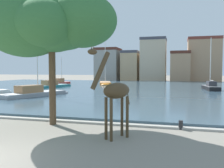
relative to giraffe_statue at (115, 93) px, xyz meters
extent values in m
cube|color=#3D5666|center=(-4.21, 30.27, -2.09)|extent=(83.18, 54.29, 0.27)
cube|color=#ADA89E|center=(-4.21, 2.87, -2.16)|extent=(83.18, 0.50, 0.12)
cylinder|color=#42331E|center=(-0.06, -0.42, -1.21)|extent=(0.15, 0.15, 2.01)
cylinder|color=#42331E|center=(-0.37, -0.20, -1.21)|extent=(0.15, 0.15, 2.01)
cylinder|color=#42331E|center=(0.52, 0.41, -1.21)|extent=(0.15, 0.15, 2.01)
cylinder|color=#42331E|center=(0.21, 0.63, -1.21)|extent=(0.15, 0.15, 2.01)
ellipsoid|color=#42331E|center=(0.08, 0.11, 0.08)|extent=(1.38, 1.61, 0.77)
cylinder|color=#42331E|center=(-0.49, -0.69, 1.05)|extent=(0.79, 0.99, 1.72)
ellipsoid|color=#42331E|center=(-0.73, -1.04, 1.85)|extent=(0.48, 0.54, 0.26)
cone|color=#42331E|center=(-0.68, -1.08, 2.06)|extent=(0.05, 0.05, 0.15)
cone|color=#42331E|center=(-0.79, -1.01, 2.06)|extent=(0.05, 0.05, 0.15)
cylinder|color=#42331E|center=(0.50, 0.71, -0.24)|extent=(0.16, 0.20, 0.82)
ellipsoid|color=white|center=(-19.62, 16.39, -1.88)|extent=(1.83, 2.35, 0.64)
cube|color=red|center=(-21.59, 36.55, -1.90)|extent=(1.72, 6.13, 0.63)
ellipsoid|color=red|center=(-21.55, 39.45, -1.90)|extent=(1.50, 2.16, 0.60)
cube|color=#C7716E|center=(-21.59, 36.55, -1.56)|extent=(1.68, 6.01, 0.06)
cube|color=#9E7047|center=(-21.60, 36.10, -1.09)|extent=(1.17, 2.15, 0.87)
cylinder|color=silver|center=(-21.59, 37.01, 1.14)|extent=(0.12, 0.12, 5.45)
cylinder|color=silver|center=(-21.60, 35.94, -0.69)|extent=(0.11, 2.14, 0.08)
cube|color=teal|center=(-18.73, 27.61, -1.92)|extent=(4.01, 7.78, 0.61)
ellipsoid|color=teal|center=(-17.89, 31.05, -1.92)|extent=(2.64, 3.03, 0.58)
cube|color=#6EA5A8|center=(-18.73, 27.61, -1.58)|extent=(3.93, 7.62, 0.06)
cube|color=#9E7047|center=(-18.86, 27.07, -1.11)|extent=(2.19, 2.92, 0.88)
cylinder|color=silver|center=(-18.60, 28.15, 2.23)|extent=(0.12, 0.12, 7.67)
cylinder|color=silver|center=(-18.91, 26.89, -0.71)|extent=(0.70, 2.55, 0.08)
cube|color=orange|center=(-12.10, 38.46, -1.86)|extent=(4.18, 6.88, 0.73)
ellipsoid|color=orange|center=(-11.12, 35.53, -1.86)|extent=(2.63, 2.80, 0.69)
cube|color=#E2A56E|center=(-12.10, 38.46, -1.46)|extent=(4.10, 6.74, 0.06)
cylinder|color=silver|center=(-11.95, 38.00, 2.69)|extent=(0.12, 0.12, 8.37)
cylinder|color=silver|center=(-12.31, 39.08, -0.59)|extent=(0.80, 2.18, 0.08)
cube|color=black|center=(7.78, 28.49, -1.80)|extent=(2.21, 5.52, 0.83)
ellipsoid|color=black|center=(7.49, 31.03, -1.80)|extent=(1.66, 2.03, 0.79)
cube|color=slate|center=(7.78, 28.49, -1.36)|extent=(2.17, 5.41, 0.06)
cube|color=#333338|center=(7.82, 28.09, -0.97)|extent=(1.34, 2.00, 0.72)
cylinder|color=silver|center=(7.73, 28.89, 2.32)|extent=(0.12, 0.12, 7.43)
cylinder|color=silver|center=(7.84, 27.95, -0.49)|extent=(0.29, 1.88, 0.08)
cube|color=#939399|center=(-13.29, 13.60, -1.89)|extent=(4.83, 8.43, 0.66)
ellipsoid|color=#939399|center=(-12.04, 17.25, -1.89)|extent=(2.89, 3.37, 0.63)
cube|color=#B1B1B5|center=(-13.29, 13.60, -1.53)|extent=(4.73, 8.27, 0.06)
cube|color=#9E7047|center=(-13.49, 13.03, -1.08)|extent=(2.45, 3.22, 0.84)
cylinder|color=silver|center=(-13.10, 14.18, 2.94)|extent=(0.12, 0.12, 9.00)
cylinder|color=silver|center=(-13.56, 12.83, -0.66)|extent=(1.00, 2.72, 0.08)
cylinder|color=brown|center=(-4.38, 1.99, 0.14)|extent=(0.40, 0.40, 4.73)
ellipsoid|color=#336B38|center=(-4.38, 1.99, 3.74)|extent=(4.34, 4.34, 3.25)
ellipsoid|color=#336B38|center=(-2.67, 2.44, 3.97)|extent=(4.23, 4.23, 3.17)
ellipsoid|color=#336B38|center=(-4.45, 3.45, 4.05)|extent=(4.57, 4.57, 3.43)
ellipsoid|color=#336B38|center=(-5.82, 1.60, 3.69)|extent=(4.96, 4.96, 3.72)
ellipsoid|color=#336B38|center=(-4.27, 0.87, 3.59)|extent=(3.42, 3.42, 2.57)
cylinder|color=#232326|center=(3.06, 2.72, -1.97)|extent=(0.24, 0.24, 0.50)
cube|color=gray|center=(-18.57, 63.25, 2.51)|extent=(7.15, 7.79, 9.46)
cube|color=#51281E|center=(-18.57, 63.25, 7.63)|extent=(7.30, 7.95, 0.80)
cube|color=tan|center=(-11.27, 62.94, 1.99)|extent=(5.04, 6.86, 8.41)
cube|color=#42424C|center=(-11.27, 62.94, 6.59)|extent=(5.14, 7.00, 0.80)
cube|color=#C6B293|center=(-4.17, 62.31, 3.80)|extent=(7.33, 7.06, 12.05)
cube|color=#42424C|center=(-4.17, 62.31, 10.23)|extent=(7.47, 7.20, 0.80)
cube|color=tan|center=(3.53, 59.61, 1.66)|extent=(5.32, 6.13, 7.77)
cube|color=#51281E|center=(3.53, 59.61, 5.95)|extent=(5.42, 6.26, 0.80)
cube|color=tan|center=(9.95, 61.49, 3.61)|extent=(8.74, 5.70, 11.67)
cube|color=brown|center=(9.95, 61.49, 9.85)|extent=(8.92, 5.81, 0.80)
camera|label=1|loc=(2.85, -10.99, 1.05)|focal=38.73mm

